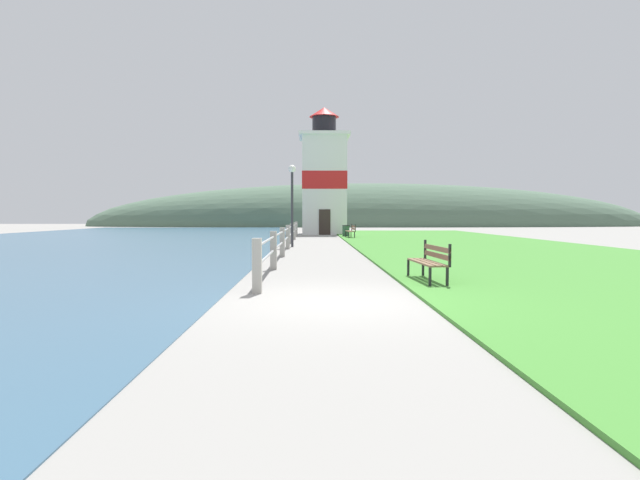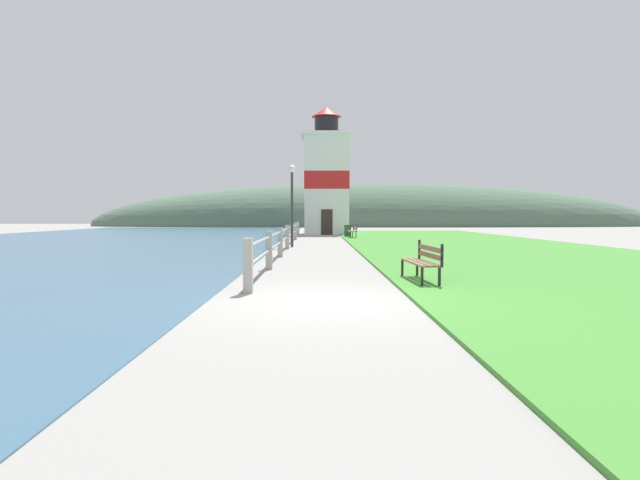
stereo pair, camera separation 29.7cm
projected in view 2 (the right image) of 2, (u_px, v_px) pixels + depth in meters
name	position (u px, v px, depth m)	size (l,w,h in m)	color
ground_plane	(324.00, 302.00, 8.88)	(160.00, 160.00, 0.00)	gray
grass_verge	(473.00, 246.00, 24.62)	(12.00, 47.15, 0.06)	#428433
water_strip	(33.00, 246.00, 24.50)	(24.00, 75.43, 0.01)	#385B75
seawall_railing	(287.00, 235.00, 22.68)	(0.18, 25.90, 1.09)	#A8A399
park_bench_near	(423.00, 259.00, 11.33)	(0.58, 1.89, 0.94)	brown
park_bench_midway	(353.00, 230.00, 33.35)	(0.57, 1.81, 0.94)	brown
lighthouse	(326.00, 179.00, 40.69)	(4.05, 4.05, 10.28)	white
trash_bin	(348.00, 231.00, 35.22)	(0.54, 0.54, 0.84)	#2D5138
lamp_post	(292.00, 190.00, 24.04)	(0.36, 0.36, 3.96)	#333338
distant_hillside	(375.00, 226.00, 70.28)	(80.00, 16.00, 12.00)	#4C6651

